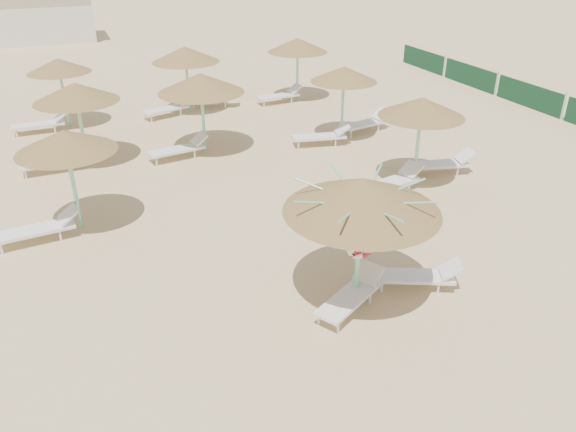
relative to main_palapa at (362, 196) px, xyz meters
name	(u,v)px	position (x,y,z in m)	size (l,w,h in m)	color
ground	(348,306)	(-0.26, -0.18, -2.42)	(120.00, 120.00, 0.00)	tan
main_palapa	(362,196)	(0.00, 0.00, 0.00)	(3.11, 3.11, 2.79)	#7DDAB4
lounger_main_a	(352,295)	(-0.23, -0.23, -2.10)	(1.88, 1.41, 0.67)	white
lounger_main_b	(420,275)	(1.49, -0.14, -2.10)	(1.88, 1.26, 0.66)	white
palapa_field	(211,79)	(-0.15, 10.63, -0.12)	(14.03, 12.73, 2.72)	#7DDAB4
service_hut	(29,17)	(-6.26, 34.82, -0.78)	(8.40, 4.40, 3.25)	silver
windbreak_fence	(530,96)	(13.74, 9.78, -1.92)	(0.08, 19.84, 1.10)	#194B24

